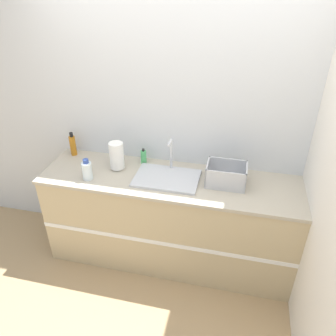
{
  "coord_description": "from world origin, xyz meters",
  "views": [
    {
      "loc": [
        0.52,
        -1.99,
        2.42
      ],
      "look_at": [
        -0.01,
        0.27,
        1.03
      ],
      "focal_mm": 35.0,
      "sensor_mm": 36.0,
      "label": 1
    }
  ],
  "objects_px": {
    "dish_rack": "(226,177)",
    "bottle_clear": "(87,170)",
    "bottle_amber": "(73,145)",
    "soap_dispenser": "(144,157)",
    "sink": "(167,177)",
    "paper_towel_roll": "(117,156)"
  },
  "relations": [
    {
      "from": "bottle_clear",
      "to": "sink",
      "type": "bearing_deg",
      "value": 13.26
    },
    {
      "from": "bottle_amber",
      "to": "bottle_clear",
      "type": "xyz_separation_m",
      "value": [
        0.32,
        -0.37,
        -0.02
      ]
    },
    {
      "from": "paper_towel_roll",
      "to": "bottle_amber",
      "type": "xyz_separation_m",
      "value": [
        -0.5,
        0.15,
        -0.03
      ]
    },
    {
      "from": "sink",
      "to": "bottle_clear",
      "type": "height_order",
      "value": "sink"
    },
    {
      "from": "bottle_amber",
      "to": "bottle_clear",
      "type": "height_order",
      "value": "bottle_amber"
    },
    {
      "from": "paper_towel_roll",
      "to": "bottle_amber",
      "type": "bearing_deg",
      "value": 163.33
    },
    {
      "from": "paper_towel_roll",
      "to": "soap_dispenser",
      "type": "bearing_deg",
      "value": 37.62
    },
    {
      "from": "dish_rack",
      "to": "bottle_clear",
      "type": "relative_size",
      "value": 1.73
    },
    {
      "from": "soap_dispenser",
      "to": "sink",
      "type": "bearing_deg",
      "value": -38.51
    },
    {
      "from": "paper_towel_roll",
      "to": "dish_rack",
      "type": "distance_m",
      "value": 0.96
    },
    {
      "from": "sink",
      "to": "bottle_amber",
      "type": "relative_size",
      "value": 2.35
    },
    {
      "from": "dish_rack",
      "to": "soap_dispenser",
      "type": "height_order",
      "value": "dish_rack"
    },
    {
      "from": "paper_towel_roll",
      "to": "bottle_clear",
      "type": "bearing_deg",
      "value": -130.2
    },
    {
      "from": "bottle_amber",
      "to": "bottle_clear",
      "type": "relative_size",
      "value": 1.23
    },
    {
      "from": "sink",
      "to": "bottle_clear",
      "type": "distance_m",
      "value": 0.68
    },
    {
      "from": "bottle_amber",
      "to": "soap_dispenser",
      "type": "relative_size",
      "value": 1.62
    },
    {
      "from": "bottle_amber",
      "to": "soap_dispenser",
      "type": "distance_m",
      "value": 0.7
    },
    {
      "from": "dish_rack",
      "to": "soap_dispenser",
      "type": "relative_size",
      "value": 2.28
    },
    {
      "from": "bottle_amber",
      "to": "soap_dispenser",
      "type": "bearing_deg",
      "value": 0.11
    },
    {
      "from": "dish_rack",
      "to": "bottle_clear",
      "type": "bearing_deg",
      "value": -170.43
    },
    {
      "from": "paper_towel_roll",
      "to": "dish_rack",
      "type": "xyz_separation_m",
      "value": [
        0.96,
        -0.03,
        -0.06
      ]
    },
    {
      "from": "sink",
      "to": "paper_towel_roll",
      "type": "distance_m",
      "value": 0.49
    }
  ]
}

